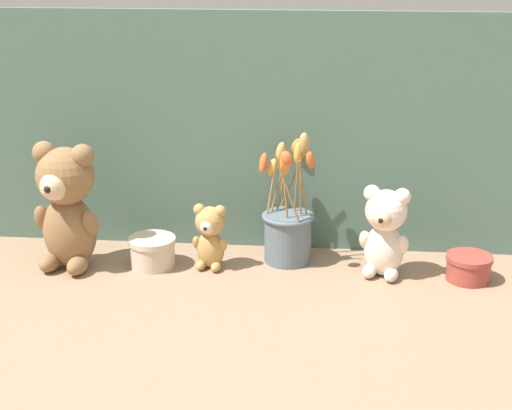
# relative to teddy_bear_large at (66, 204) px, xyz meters

# --- Properties ---
(ground_plane) EXTENTS (4.00, 4.00, 0.00)m
(ground_plane) POSITION_rel_teddy_bear_large_xyz_m (0.43, 0.01, -0.15)
(ground_plane) COLOR #8E7056
(backdrop_wall) EXTENTS (1.43, 0.02, 0.57)m
(backdrop_wall) POSITION_rel_teddy_bear_large_xyz_m (0.43, 0.17, 0.13)
(backdrop_wall) COLOR #4C6B5B
(backdrop_wall) RESTS_ON ground
(teddy_bear_large) EXTENTS (0.16, 0.15, 0.29)m
(teddy_bear_large) POSITION_rel_teddy_bear_large_xyz_m (0.00, 0.00, 0.00)
(teddy_bear_large) COLOR olive
(teddy_bear_large) RESTS_ON ground
(teddy_bear_medium) EXTENTS (0.12, 0.11, 0.21)m
(teddy_bear_medium) POSITION_rel_teddy_bear_large_xyz_m (0.71, 0.02, -0.04)
(teddy_bear_medium) COLOR beige
(teddy_bear_medium) RESTS_ON ground
(teddy_bear_small) EXTENTS (0.08, 0.08, 0.15)m
(teddy_bear_small) POSITION_rel_teddy_bear_large_xyz_m (0.32, 0.03, -0.07)
(teddy_bear_small) COLOR tan
(teddy_bear_small) RESTS_ON ground
(flower_vase) EXTENTS (0.14, 0.18, 0.31)m
(flower_vase) POSITION_rel_teddy_bear_large_xyz_m (0.49, 0.08, -0.07)
(flower_vase) COLOR slate
(flower_vase) RESTS_ON ground
(decorative_tin_tall) EXTENTS (0.10, 0.10, 0.06)m
(decorative_tin_tall) POSITION_rel_teddy_bear_large_xyz_m (0.90, 0.01, -0.12)
(decorative_tin_tall) COLOR #993D33
(decorative_tin_tall) RESTS_ON ground
(decorative_tin_short) EXTENTS (0.11, 0.11, 0.07)m
(decorative_tin_short) POSITION_rel_teddy_bear_large_xyz_m (0.19, 0.02, -0.12)
(decorative_tin_short) COLOR beige
(decorative_tin_short) RESTS_ON ground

